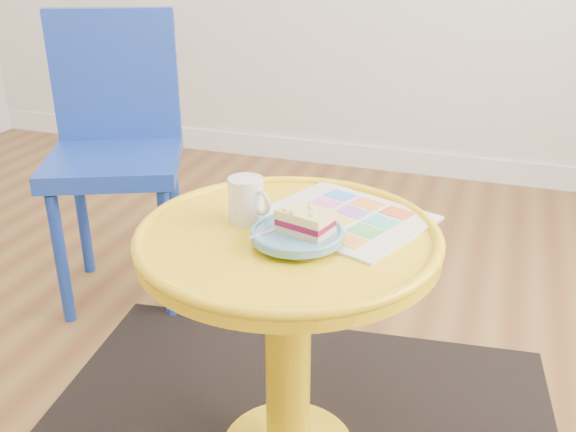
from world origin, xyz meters
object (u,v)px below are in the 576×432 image
(side_table, at_px, (288,304))
(chair, at_px, (116,138))
(newspaper, at_px, (344,218))
(mug, at_px, (247,199))
(plate, at_px, (297,235))

(side_table, distance_m, chair, 1.02)
(newspaper, xyz_separation_m, mug, (-0.19, -0.08, 0.05))
(side_table, height_order, mug, mug)
(side_table, height_order, plate, plate)
(side_table, bearing_deg, mug, 163.13)
(chair, bearing_deg, mug, -63.52)
(newspaper, distance_m, plate, 0.16)
(plate, bearing_deg, side_table, 131.32)
(side_table, xyz_separation_m, newspaper, (0.09, 0.11, 0.17))
(newspaper, height_order, mug, mug)
(plate, bearing_deg, chair, 142.40)
(chair, relative_size, mug, 9.04)
(side_table, bearing_deg, newspaper, 50.71)
(chair, relative_size, plate, 5.10)
(side_table, distance_m, mug, 0.24)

